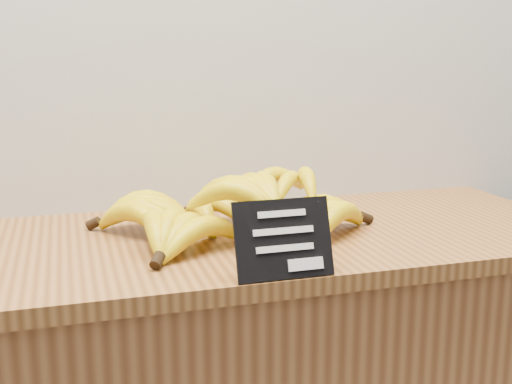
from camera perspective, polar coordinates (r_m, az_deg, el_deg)
The scene contains 3 objects.
counter_top at distance 1.23m, azimuth -0.67°, elevation -4.31°, with size 1.32×0.54×0.03m, color #94602E.
chalkboard_sign at distance 0.98m, azimuth 2.47°, elevation -4.20°, with size 0.15×0.01×0.12m, color black.
banana_pile at distance 1.20m, azimuth -2.17°, elevation -1.58°, with size 0.54×0.36×0.12m.
Camera 1 is at (-0.30, 1.62, 1.27)m, focal length 45.00 mm.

